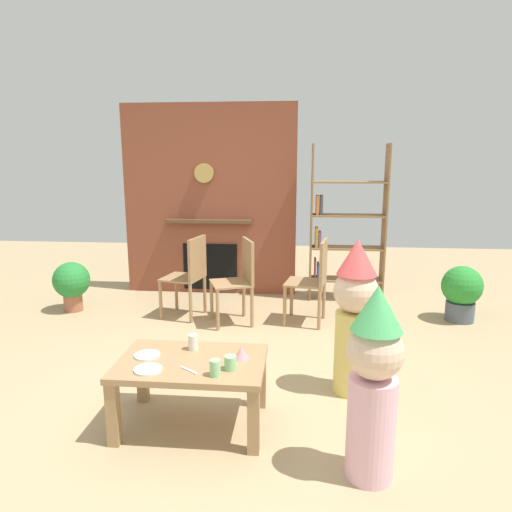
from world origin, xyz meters
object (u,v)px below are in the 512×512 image
Objects in this scene: bookshelf at (342,229)px; paper_cup_center at (215,368)px; dining_chair_left at (190,272)px; dining_chair_middle at (240,276)px; paper_cup_near_right at (193,342)px; child_in_pink at (355,313)px; paper_plate_front at (147,355)px; coffee_table at (192,371)px; potted_plant_short at (72,282)px; paper_plate_rear at (148,369)px; paper_cup_near_left at (230,363)px; child_with_cone_hat at (373,379)px; dining_chair_right at (314,277)px; potted_plant_tall at (462,291)px; birthday_cake_slice at (241,353)px.

bookshelf is 19.12× the size of paper_cup_center.
dining_chair_middle is (0.56, -0.13, 0.00)m from dining_chair_left.
paper_cup_near_right is 0.09× the size of child_in_pink.
paper_plate_front is (-1.51, -2.91, -0.42)m from bookshelf.
coffee_table is at bearing -6.36° from paper_plate_front.
potted_plant_short is at bearing 131.28° from coffee_table.
bookshelf is at bearing 62.61° from paper_plate_front.
paper_plate_front and paper_plate_rear have the same top height.
paper_cup_near_left is 0.87m from child_with_cone_hat.
dining_chair_right is (-0.24, 2.42, -0.06)m from child_with_cone_hat.
child_with_cone_hat is (1.08, -0.41, 0.20)m from coffee_table.
coffee_table is 1.05× the size of dining_chair_right.
child_in_pink is at bearing 38.71° from paper_cup_near_left.
dining_chair_middle is at bearing -6.18° from potted_plant_short.
paper_plate_front is at bearing 108.56° from dining_chair_left.
potted_plant_short is at bearing 126.87° from paper_plate_front.
paper_cup_near_right is 0.12× the size of dining_chair_left.
paper_plate_front is at bearing -117.39° from bookshelf.
paper_plate_front is 2.28m from dining_chair_right.
paper_plate_rear is 0.15× the size of child_in_pink.
coffee_table is at bearing 133.64° from paper_cup_center.
dining_chair_left is (-1.59, 1.54, -0.10)m from child_in_pink.
coffee_table is at bearing -81.09° from paper_cup_near_right.
birthday_cake_slice is at bearing -134.03° from potted_plant_tall.
child_in_pink reaches higher than paper_plate_rear.
dining_chair_right is at bearing 163.15° from dining_chair_middle.
potted_plant_short is (-2.98, 2.58, -0.24)m from child_with_cone_hat.
bookshelf reaches higher than child_in_pink.
birthday_cake_slice is (0.05, 0.16, -0.00)m from paper_cup_near_left.
birthday_cake_slice is 2.19m from dining_chair_left.
child_in_pink is at bearing 32.56° from birthday_cake_slice.
paper_plate_rear is 0.19× the size of dining_chair_right.
paper_cup_near_left is 0.52× the size of paper_plate_front.
dining_chair_middle reaches higher than potted_plant_tall.
coffee_table is 0.87× the size of child_with_cone_hat.
birthday_cake_slice is 1.92m from dining_chair_middle.
dining_chair_left reaches higher than birthday_cake_slice.
paper_cup_near_left is at bearing -43.07° from paper_cup_near_right.
paper_plate_rear is at bearing 175.67° from paper_cup_center.
dining_chair_middle is at bearing -179.55° from dining_chair_left.
paper_plate_rear is 0.30× the size of potted_plant_short.
dining_chair_right is at bearing -170.25° from dining_chair_left.
potted_plant_short is (-2.18, 2.28, -0.16)m from paper_cup_near_left.
coffee_table is (-1.20, -2.94, -0.51)m from bookshelf.
paper_cup_near_left is 2.19m from dining_chair_right.
paper_cup_center is 0.58× the size of paper_plate_rear.
paper_cup_near_right is 3.21m from potted_plant_tall.
dining_chair_right reaches higher than paper_plate_rear.
potted_plant_short is (-1.88, 2.01, -0.17)m from paper_cup_near_right.
dining_chair_right reaches higher than paper_cup_near_right.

